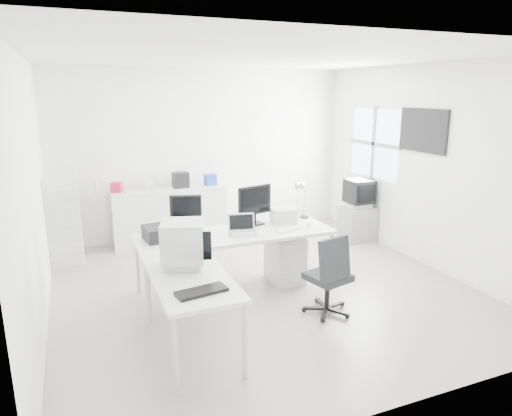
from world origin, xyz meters
name	(u,v)px	position (x,y,z in m)	size (l,w,h in m)	color
floor	(262,287)	(0.00, 0.00, 0.00)	(5.00, 5.00, 0.01)	beige
ceiling	(263,57)	(0.00, 0.00, 2.80)	(5.00, 5.00, 0.01)	white
back_wall	(205,154)	(0.00, 2.50, 1.40)	(5.00, 0.02, 2.80)	white
left_wall	(32,197)	(-2.50, 0.00, 1.40)	(0.02, 5.00, 2.80)	white
right_wall	(427,167)	(2.50, 0.00, 1.40)	(0.02, 5.00, 2.80)	white
window	(374,144)	(2.48, 1.20, 1.60)	(0.02, 1.20, 1.10)	white
wall_picture	(423,130)	(2.47, 0.10, 1.90)	(0.04, 0.90, 0.60)	black
main_desk	(236,262)	(-0.32, 0.06, 0.38)	(2.40, 0.80, 0.75)	silver
side_desk	(191,312)	(-1.17, -1.04, 0.38)	(0.70, 1.40, 0.75)	silver
drawer_pedestal	(285,258)	(0.38, 0.11, 0.30)	(0.40, 0.50, 0.60)	silver
inkjet_printer	(164,232)	(-1.17, 0.16, 0.83)	(0.46, 0.35, 0.16)	black
lcd_monitor_small	(186,213)	(-0.87, 0.31, 0.99)	(0.38, 0.22, 0.48)	black
lcd_monitor_large	(255,205)	(0.03, 0.31, 1.00)	(0.49, 0.20, 0.51)	black
laptop	(242,226)	(-0.27, -0.04, 0.87)	(0.35, 0.36, 0.23)	#B7B7BA
white_keyboard	(289,230)	(0.33, -0.09, 0.76)	(0.37, 0.12, 0.02)	silver
white_mouse	(308,224)	(0.63, -0.04, 0.78)	(0.06, 0.06, 0.06)	silver
laser_printer	(284,215)	(0.43, 0.28, 0.84)	(0.33, 0.28, 0.19)	#B7B7B7
desk_lamp	(305,199)	(0.78, 0.36, 1.01)	(0.17, 0.17, 0.52)	silver
crt_monitor	(183,247)	(-1.17, -0.79, 0.96)	(0.36, 0.36, 0.41)	#B7B7BA
black_keyboard	(201,291)	(-1.17, -1.44, 0.76)	(0.44, 0.18, 0.03)	black
office_chair	(328,273)	(0.42, -0.89, 0.47)	(0.55, 0.55, 0.95)	#25282A
tv_cabinet	(357,224)	(2.22, 1.16, 0.29)	(0.53, 0.43, 0.57)	gray
crt_tv	(359,194)	(2.22, 1.16, 0.80)	(0.50, 0.48, 0.45)	black
sideboard	(170,215)	(-0.69, 2.24, 0.46)	(1.82, 0.46, 0.91)	silver
clutter_box_a	(117,187)	(-1.49, 2.24, 0.99)	(0.15, 0.14, 0.15)	#B51935
clutter_box_b	(150,186)	(-0.99, 2.24, 0.97)	(0.12, 0.10, 0.12)	silver
clutter_box_c	(181,180)	(-0.49, 2.24, 1.03)	(0.25, 0.22, 0.25)	black
clutter_box_d	(210,180)	(0.01, 2.24, 1.00)	(0.18, 0.16, 0.18)	#1838AD
clutter_bottle	(96,186)	(-1.79, 2.28, 1.02)	(0.07, 0.07, 0.22)	silver
filing_cabinet	(64,221)	(-2.28, 1.78, 0.66)	(0.46, 0.55, 1.31)	silver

